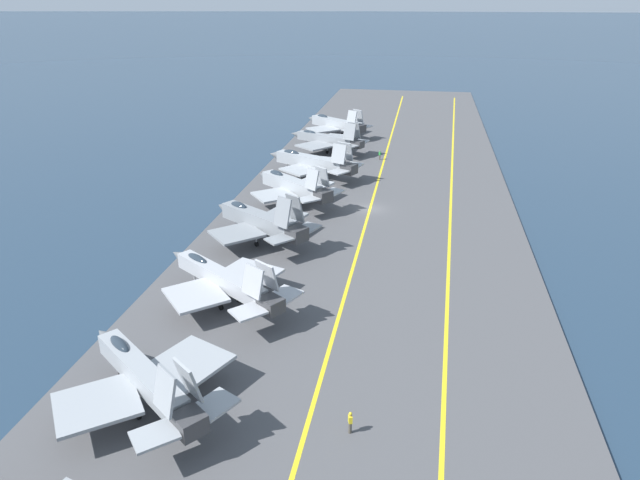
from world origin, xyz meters
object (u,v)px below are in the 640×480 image
(parked_jet_seventh, at_px, (327,139))
(crew_yellow_vest, at_px, (350,422))
(crew_green_vest, at_px, (380,155))
(parked_jet_third, at_px, (223,279))
(parked_jet_sixth, at_px, (312,162))
(parked_jet_fourth, at_px, (259,220))
(parked_jet_second, at_px, (144,377))
(parked_jet_fifth, at_px, (293,186))
(parked_jet_eighth, at_px, (336,124))

(parked_jet_seventh, relative_size, crew_yellow_vest, 9.27)
(crew_green_vest, bearing_deg, parked_jet_third, 169.23)
(parked_jet_sixth, distance_m, crew_yellow_vest, 60.87)
(parked_jet_fourth, distance_m, parked_jet_sixth, 27.97)
(parked_jet_second, relative_size, parked_jet_sixth, 0.85)
(parked_jet_fifth, bearing_deg, parked_jet_fourth, 176.00)
(parked_jet_sixth, height_order, crew_yellow_vest, parked_jet_sixth)
(parked_jet_fourth, height_order, crew_green_vest, parked_jet_fourth)
(parked_jet_fourth, height_order, parked_jet_eighth, parked_jet_fourth)
(parked_jet_third, bearing_deg, parked_jet_fifth, -0.42)
(parked_jet_fourth, bearing_deg, parked_jet_fifth, -4.00)
(parked_jet_second, distance_m, crew_yellow_vest, 15.15)
(parked_jet_second, distance_m, parked_jet_third, 15.77)
(parked_jet_fifth, relative_size, crew_yellow_vest, 8.23)
(parked_jet_seventh, distance_m, crew_green_vest, 11.24)
(parked_jet_fourth, distance_m, parked_jet_fifth, 14.13)
(parked_jet_fourth, bearing_deg, parked_jet_third, -177.15)
(crew_green_vest, bearing_deg, parked_jet_second, 171.15)
(crew_yellow_vest, bearing_deg, parked_jet_fourth, 26.12)
(parked_jet_eighth, xyz_separation_m, crew_green_vest, (-17.56, -10.99, -1.68))
(parked_jet_eighth, relative_size, crew_yellow_vest, 8.76)
(parked_jet_third, relative_size, crew_green_vest, 9.46)
(parked_jet_second, height_order, parked_jet_eighth, parked_jet_second)
(parked_jet_sixth, relative_size, crew_green_vest, 10.11)
(parked_jet_seventh, distance_m, parked_jet_eighth, 13.72)
(crew_green_vest, bearing_deg, crew_yellow_vest, -176.86)
(parked_jet_seventh, bearing_deg, parked_jet_third, 179.85)
(parked_jet_eighth, distance_m, crew_green_vest, 20.78)
(parked_jet_sixth, distance_m, parked_jet_seventh, 16.25)
(crew_green_vest, bearing_deg, parked_jet_fourth, 164.26)
(parked_jet_sixth, bearing_deg, crew_green_vest, -39.71)
(parked_jet_third, xyz_separation_m, crew_yellow_vest, (-15.80, -14.53, -1.65))
(parked_jet_second, height_order, parked_jet_sixth, parked_jet_sixth)
(parked_jet_seventh, height_order, crew_yellow_vest, parked_jet_seventh)
(parked_jet_sixth, distance_m, crew_green_vest, 16.20)
(parked_jet_sixth, height_order, parked_jet_seventh, parked_jet_sixth)
(parked_jet_third, distance_m, crew_green_vest, 56.79)
(parked_jet_eighth, distance_m, crew_yellow_vest, 90.38)
(parked_jet_sixth, height_order, crew_green_vest, parked_jet_sixth)
(parked_jet_fourth, relative_size, crew_green_vest, 8.86)
(parked_jet_third, xyz_separation_m, crew_green_vest, (55.77, -10.61, -1.69))
(parked_jet_fourth, distance_m, crew_green_vest, 41.97)
(crew_green_vest, bearing_deg, parked_jet_sixth, 140.29)
(parked_jet_fourth, distance_m, parked_jet_seventh, 44.21)
(parked_jet_sixth, xyz_separation_m, parked_jet_eighth, (29.96, 0.69, 0.10))
(parked_jet_seventh, distance_m, crew_yellow_vest, 76.79)
(parked_jet_third, relative_size, crew_yellow_vest, 9.10)
(crew_green_vest, bearing_deg, parked_jet_eighth, 32.05)
(parked_jet_second, relative_size, parked_jet_fourth, 0.97)
(parked_jet_third, distance_m, crew_yellow_vest, 21.53)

